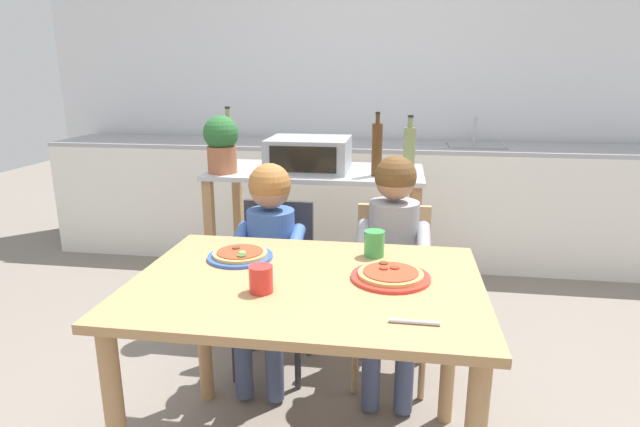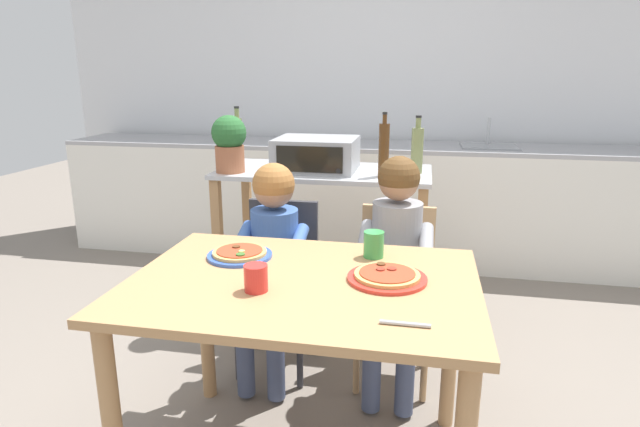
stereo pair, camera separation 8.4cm
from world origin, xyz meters
name	(u,v)px [view 1 (the left image)]	position (x,y,z in m)	size (l,w,h in m)	color
ground_plane	(341,329)	(0.00, 1.09, 0.00)	(10.94, 10.94, 0.00)	slate
back_wall_tiled	(366,81)	(0.00, 2.79, 1.35)	(5.37, 0.12, 2.70)	silver
kitchen_counter	(360,201)	(0.00, 2.38, 0.45)	(4.83, 0.60, 1.09)	silver
kitchen_island_cart	(317,219)	(-0.17, 1.27, 0.60)	(1.19, 0.58, 0.89)	#B7BABF
toaster_oven	(309,154)	(-0.21, 1.26, 0.98)	(0.45, 0.39, 0.18)	#999BA0
bottle_dark_olive_oil	(377,149)	(0.17, 1.15, 1.04)	(0.06, 0.06, 0.34)	#4C2D14
bottle_tall_green_wine	(229,141)	(-0.70, 1.33, 1.04)	(0.05, 0.05, 0.34)	olive
bottle_squat_spirits	(409,149)	(0.34, 1.27, 1.02)	(0.07, 0.07, 0.31)	olive
potted_herb_plant	(221,142)	(-0.66, 1.10, 1.06)	(0.19, 0.19, 0.31)	#9E5B3D
dining_table	(307,310)	(0.00, 0.00, 0.64)	(1.17, 0.84, 0.75)	#AD7F51
dining_chair_left	(275,273)	(-0.28, 0.70, 0.48)	(0.36, 0.36, 0.81)	#333338
dining_chair_right	(392,280)	(0.28, 0.70, 0.48)	(0.36, 0.36, 0.81)	tan
child_in_blue_striped_shirt	(268,246)	(-0.28, 0.58, 0.66)	(0.32, 0.42, 1.01)	#424C6B
child_in_grey_shirt	(393,249)	(0.28, 0.58, 0.68)	(0.32, 0.42, 1.06)	#424C6B
pizza_plate_blue_rimmed	(240,255)	(-0.28, 0.17, 0.76)	(0.24, 0.24, 0.03)	#3356B7
pizza_plate_red_rimmed	(390,275)	(0.28, 0.05, 0.76)	(0.27, 0.27, 0.03)	red
drinking_cup_red	(261,279)	(-0.12, -0.12, 0.79)	(0.08, 0.08, 0.09)	red
drinking_cup_green	(374,244)	(0.21, 0.27, 0.80)	(0.08, 0.08, 0.10)	green
serving_spoon	(414,322)	(0.35, -0.27, 0.76)	(0.01, 0.01, 0.14)	#B7BABF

